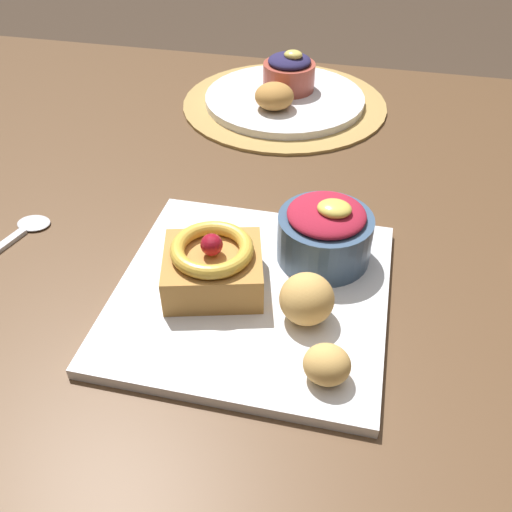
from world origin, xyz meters
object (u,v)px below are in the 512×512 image
back_ramekin (289,72)px  spoon (17,236)px  cake_slice (213,265)px  fritter_middle (307,299)px  back_plate (285,99)px  berry_ramekin (325,233)px  back_pastry (274,96)px  front_plate (252,294)px  fritter_front (327,365)px

back_ramekin → spoon: back_ramekin is taller
cake_slice → fritter_middle: 0.10m
cake_slice → back_plate: bearing=91.3°
berry_ramekin → back_pastry: bearing=109.9°
front_plate → back_plate: (-0.05, 0.45, 0.01)m
fritter_middle → back_pastry: 0.44m
fritter_front → back_plate: size_ratio=0.16×
cake_slice → back_plate: cake_slice is taller
front_plate → fritter_front: bearing=-46.9°
back_plate → front_plate: bearing=-83.7°
cake_slice → berry_ramekin: 0.12m
front_plate → spoon: front_plate is taller
back_plate → spoon: back_plate is taller
berry_ramekin → fritter_front: bearing=-81.6°
front_plate → back_pastry: bearing=98.1°
back_ramekin → spoon: bearing=-118.9°
fritter_front → back_plate: fritter_front is taller
fritter_front → spoon: fritter_front is taller
cake_slice → back_plate: (-0.01, 0.45, -0.03)m
fritter_front → fritter_middle: fritter_middle is taller
fritter_middle → back_ramekin: bearing=102.0°
back_ramekin → cake_slice: bearing=-88.9°
back_pastry → spoon: back_pastry is taller
back_ramekin → spoon: 0.50m
back_pastry → spoon: (-0.23, -0.36, -0.03)m
spoon → cake_slice: bearing=-84.1°
berry_ramekin → fritter_middle: 0.09m
fritter_middle → back_ramekin: back_ramekin is taller
front_plate → back_ramekin: 0.48m
spoon → front_plate: bearing=-82.6°
cake_slice → back_plate: size_ratio=0.45×
cake_slice → back_pastry: size_ratio=1.93×
front_plate → back_pastry: 0.40m
berry_ramekin → back_pastry: berry_ramekin is taller
berry_ramekin → fritter_middle: berry_ramekin is taller
fritter_middle → back_plate: bearing=102.8°
berry_ramekin → back_ramekin: (-0.11, 0.41, 0.00)m
fritter_front → back_ramekin: bearing=103.4°
fritter_front → front_plate: bearing=133.1°
fritter_front → spoon: size_ratio=0.33×
spoon → berry_ramekin: bearing=-70.4°
back_pastry → spoon: size_ratio=0.48×
berry_ramekin → spoon: 0.36m
back_pastry → front_plate: bearing=-81.9°
fritter_front → back_pastry: 0.51m
fritter_front → back_pastry: size_ratio=0.68×
berry_ramekin → back_plate: 0.40m
fritter_middle → back_ramekin: size_ratio=0.62×
cake_slice → fritter_front: 0.16m
back_ramekin → back_pastry: (-0.01, -0.07, -0.01)m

